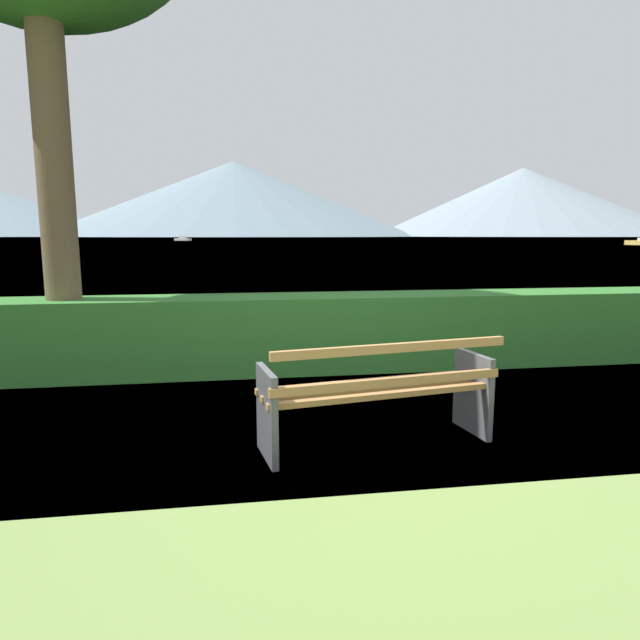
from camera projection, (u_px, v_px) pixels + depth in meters
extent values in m
plane|color=olive|center=(375.00, 443.00, 4.34)|extent=(1400.00, 1400.00, 0.00)
plane|color=#6B8EA3|center=(236.00, 238.00, 306.14)|extent=(620.00, 620.00, 0.00)
cube|color=#A0703F|center=(386.00, 395.00, 4.09)|extent=(1.82, 0.36, 0.04)
cube|color=#A0703F|center=(376.00, 388.00, 4.27)|extent=(1.82, 0.36, 0.04)
cube|color=#A0703F|center=(366.00, 382.00, 4.45)|extent=(1.82, 0.36, 0.04)
cube|color=#A0703F|center=(391.00, 382.00, 4.00)|extent=(1.82, 0.34, 0.06)
cube|color=#A0703F|center=(394.00, 348.00, 3.92)|extent=(1.82, 0.34, 0.06)
cube|color=#4C4C51|center=(267.00, 414.00, 4.00)|extent=(0.13, 0.51, 0.68)
cube|color=#4C4C51|center=(473.00, 393.00, 4.54)|extent=(0.13, 0.51, 0.68)
cube|color=#2D6B28|center=(324.00, 332.00, 6.72)|extent=(12.67, 0.80, 0.91)
cylinder|color=brown|center=(56.00, 183.00, 6.04)|extent=(0.39, 0.39, 4.42)
cube|color=silver|center=(183.00, 239.00, 153.47)|extent=(4.95, 3.89, 0.72)
cube|color=silver|center=(183.00, 237.00, 153.36)|extent=(2.07, 1.88, 0.64)
cone|color=slate|center=(234.00, 199.00, 558.04)|extent=(372.03, 372.03, 75.71)
cone|color=gray|center=(522.00, 202.00, 573.95)|extent=(312.81, 312.81, 70.99)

